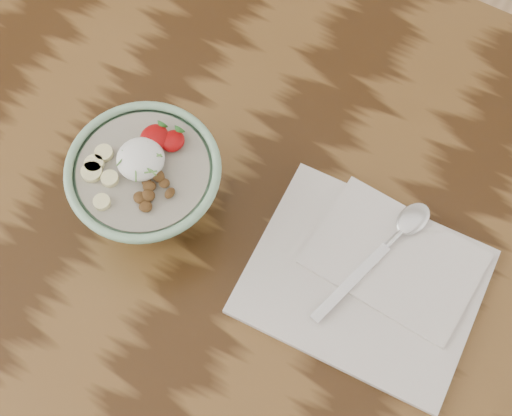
{
  "coord_description": "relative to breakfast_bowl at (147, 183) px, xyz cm",
  "views": [
    {
      "loc": [
        37.41,
        -29.11,
        155.71
      ],
      "look_at": [
        22.5,
        -2.43,
        85.52
      ],
      "focal_mm": 50.0,
      "sensor_mm": 36.0,
      "label": 1
    }
  ],
  "objects": [
    {
      "name": "table",
      "position": [
        -8.94,
        4.14,
        -15.3
      ],
      "size": [
        160.0,
        90.0,
        75.0
      ],
      "color": "#351E0D",
      "rests_on": "ground"
    },
    {
      "name": "breakfast_bowl",
      "position": [
        0.0,
        0.0,
        0.0
      ],
      "size": [
        17.66,
        17.66,
        12.05
      ],
      "rotation": [
        0.0,
        0.0,
        -0.25
      ],
      "color": "#89B893",
      "rests_on": "table"
    },
    {
      "name": "napkin",
      "position": [
        27.51,
        4.31,
        -5.33
      ],
      "size": [
        27.3,
        22.47,
        1.62
      ],
      "rotation": [
        0.0,
        0.0,
        0.05
      ],
      "color": "silver",
      "rests_on": "table"
    },
    {
      "name": "spoon",
      "position": [
        28.12,
        10.16,
        -3.95
      ],
      "size": [
        7.6,
        19.75,
        1.04
      ],
      "rotation": [
        0.0,
        0.0,
        -0.28
      ],
      "color": "silver",
      "rests_on": "napkin"
    }
  ]
}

